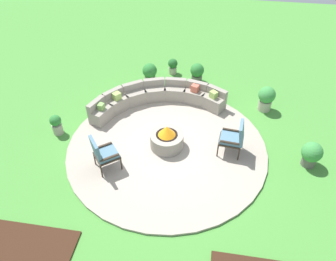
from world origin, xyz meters
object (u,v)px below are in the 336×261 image
(potted_plant_2, at_px, (173,66))
(potted_plant_3, at_px, (311,154))
(potted_plant_1, at_px, (197,72))
(lounge_chair_front_right, at_px, (234,137))
(potted_plant_4, at_px, (150,73))
(lounge_chair_front_left, at_px, (103,153))
(curved_stone_bench, at_px, (157,98))
(potted_plant_0, at_px, (266,98))
(fire_pit, at_px, (167,139))
(potted_plant_5, at_px, (56,124))

(potted_plant_2, xyz_separation_m, potted_plant_3, (4.13, -3.92, 0.08))
(potted_plant_2, bearing_deg, potted_plant_1, -24.26)
(lounge_chair_front_right, xyz_separation_m, potted_plant_1, (-1.26, 3.42, -0.22))
(potted_plant_3, height_order, potted_plant_4, potted_plant_4)
(lounge_chair_front_left, bearing_deg, lounge_chair_front_right, 70.57)
(lounge_chair_front_right, distance_m, potted_plant_3, 1.98)
(potted_plant_1, bearing_deg, curved_stone_bench, -123.36)
(potted_plant_0, bearing_deg, curved_stone_bench, -173.19)
(fire_pit, xyz_separation_m, lounge_chair_front_left, (-1.42, -1.04, 0.27))
(lounge_chair_front_right, distance_m, potted_plant_4, 4.19)
(potted_plant_1, relative_size, potted_plant_3, 0.96)
(fire_pit, distance_m, potted_plant_3, 3.72)
(lounge_chair_front_right, height_order, potted_plant_5, lounge_chair_front_right)
(lounge_chair_front_left, xyz_separation_m, potted_plant_2, (1.00, 4.92, -0.29))
(potted_plant_3, bearing_deg, potted_plant_1, 132.54)
(fire_pit, bearing_deg, potted_plant_1, 81.89)
(potted_plant_5, bearing_deg, fire_pit, -1.95)
(potted_plant_0, relative_size, potted_plant_2, 1.43)
(curved_stone_bench, bearing_deg, lounge_chair_front_left, -105.82)
(potted_plant_0, relative_size, potted_plant_5, 1.30)
(fire_pit, bearing_deg, potted_plant_4, 109.39)
(lounge_chair_front_right, bearing_deg, potted_plant_3, -86.80)
(fire_pit, bearing_deg, curved_stone_bench, 109.03)
(potted_plant_1, distance_m, potted_plant_3, 4.77)
(fire_pit, bearing_deg, lounge_chair_front_right, 1.75)
(curved_stone_bench, relative_size, potted_plant_0, 4.91)
(lounge_chair_front_right, relative_size, potted_plant_4, 1.35)
(potted_plant_3, xyz_separation_m, potted_plant_4, (-4.82, 3.16, 0.02))
(potted_plant_1, bearing_deg, potted_plant_4, -167.42)
(potted_plant_4, bearing_deg, potted_plant_1, 12.58)
(potted_plant_3, height_order, potted_plant_5, potted_plant_3)
(lounge_chair_front_left, xyz_separation_m, potted_plant_0, (4.15, 3.23, -0.15))
(curved_stone_bench, xyz_separation_m, potted_plant_5, (-2.57, -1.68, -0.01))
(potted_plant_1, bearing_deg, potted_plant_3, -47.46)
(lounge_chair_front_right, height_order, potted_plant_3, lounge_chair_front_right)
(fire_pit, relative_size, potted_plant_3, 1.27)
(potted_plant_5, bearing_deg, potted_plant_0, 19.34)
(fire_pit, bearing_deg, lounge_chair_front_left, -143.74)
(curved_stone_bench, bearing_deg, potted_plant_1, 56.64)
(lounge_chair_front_left, relative_size, lounge_chair_front_right, 1.04)
(curved_stone_bench, distance_m, potted_plant_5, 3.07)
(lounge_chair_front_left, height_order, potted_plant_5, lounge_chair_front_left)
(potted_plant_0, relative_size, potted_plant_4, 1.10)
(lounge_chair_front_right, bearing_deg, potted_plant_2, 35.34)
(potted_plant_0, distance_m, potted_plant_5, 6.28)
(lounge_chair_front_right, bearing_deg, potted_plant_5, 95.21)
(potted_plant_2, distance_m, potted_plant_5, 4.68)
(curved_stone_bench, relative_size, potted_plant_5, 6.38)
(fire_pit, height_order, potted_plant_5, fire_pit)
(potted_plant_0, distance_m, potted_plant_1, 2.59)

